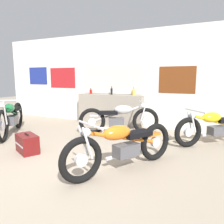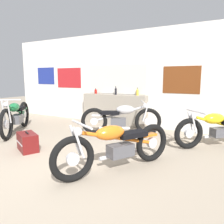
{
  "view_description": "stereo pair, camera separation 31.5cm",
  "coord_description": "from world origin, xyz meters",
  "px_view_note": "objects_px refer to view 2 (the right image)",
  "views": [
    {
      "loc": [
        2.3,
        -2.43,
        1.45
      ],
      "look_at": [
        0.21,
        1.81,
        0.7
      ],
      "focal_mm": 35.0,
      "sensor_mm": 36.0,
      "label": 1
    },
    {
      "loc": [
        2.58,
        -2.28,
        1.45
      ],
      "look_at": [
        0.21,
        1.81,
        0.7
      ],
      "focal_mm": 35.0,
      "sensor_mm": 36.0,
      "label": 2
    }
  ],
  "objects_px": {
    "bottle_center": "(137,92)",
    "motorcycle_orange": "(117,145)",
    "hard_case_darkred": "(27,142)",
    "motorcycle_silver": "(121,119)",
    "bottle_leftmost": "(96,91)",
    "bottle_left_center": "(116,91)",
    "motorcycle_green": "(16,116)",
    "motorcycle_yellow": "(218,129)"
  },
  "relations": [
    {
      "from": "bottle_center",
      "to": "motorcycle_orange",
      "type": "bearing_deg",
      "value": -72.25
    },
    {
      "from": "motorcycle_yellow",
      "to": "motorcycle_silver",
      "type": "relative_size",
      "value": 0.83
    },
    {
      "from": "bottle_center",
      "to": "hard_case_darkred",
      "type": "relative_size",
      "value": 0.36
    },
    {
      "from": "bottle_center",
      "to": "hard_case_darkred",
      "type": "height_order",
      "value": "bottle_center"
    },
    {
      "from": "motorcycle_green",
      "to": "motorcycle_orange",
      "type": "xyz_separation_m",
      "value": [
        3.45,
        -0.77,
        -0.04
      ]
    },
    {
      "from": "motorcycle_orange",
      "to": "bottle_left_center",
      "type": "bearing_deg",
      "value": 119.33
    },
    {
      "from": "bottle_leftmost",
      "to": "motorcycle_yellow",
      "type": "bearing_deg",
      "value": -12.81
    },
    {
      "from": "motorcycle_orange",
      "to": "motorcycle_silver",
      "type": "bearing_deg",
      "value": 115.98
    },
    {
      "from": "motorcycle_orange",
      "to": "bottle_leftmost",
      "type": "bearing_deg",
      "value": 129.04
    },
    {
      "from": "bottle_center",
      "to": "motorcycle_yellow",
      "type": "xyz_separation_m",
      "value": [
        2.22,
        -0.86,
        -0.65
      ]
    },
    {
      "from": "bottle_left_center",
      "to": "motorcycle_orange",
      "type": "xyz_separation_m",
      "value": [
        1.64,
        -2.92,
        -0.65
      ]
    },
    {
      "from": "hard_case_darkred",
      "to": "motorcycle_green",
      "type": "bearing_deg",
      "value": 150.13
    },
    {
      "from": "bottle_leftmost",
      "to": "bottle_center",
      "type": "bearing_deg",
      "value": 0.91
    },
    {
      "from": "bottle_center",
      "to": "motorcycle_orange",
      "type": "relative_size",
      "value": 0.12
    },
    {
      "from": "bottle_leftmost",
      "to": "motorcycle_green",
      "type": "relative_size",
      "value": 0.1
    },
    {
      "from": "bottle_left_center",
      "to": "motorcycle_orange",
      "type": "bearing_deg",
      "value": -60.67
    },
    {
      "from": "bottle_center",
      "to": "motorcycle_silver",
      "type": "relative_size",
      "value": 0.12
    },
    {
      "from": "motorcycle_green",
      "to": "hard_case_darkred",
      "type": "distance_m",
      "value": 1.7
    },
    {
      "from": "bottle_leftmost",
      "to": "bottle_left_center",
      "type": "distance_m",
      "value": 0.76
    },
    {
      "from": "bottle_left_center",
      "to": "motorcycle_green",
      "type": "relative_size",
      "value": 0.14
    },
    {
      "from": "bottle_left_center",
      "to": "motorcycle_silver",
      "type": "distance_m",
      "value": 1.31
    },
    {
      "from": "bottle_center",
      "to": "motorcycle_orange",
      "type": "xyz_separation_m",
      "value": [
        0.96,
        -2.98,
        -0.63
      ]
    },
    {
      "from": "bottle_left_center",
      "to": "motorcycle_green",
      "type": "xyz_separation_m",
      "value": [
        -1.82,
        -2.15,
        -0.6
      ]
    },
    {
      "from": "motorcycle_yellow",
      "to": "motorcycle_orange",
      "type": "bearing_deg",
      "value": -120.67
    },
    {
      "from": "bottle_leftmost",
      "to": "hard_case_darkred",
      "type": "height_order",
      "value": "bottle_leftmost"
    },
    {
      "from": "motorcycle_silver",
      "to": "motorcycle_orange",
      "type": "distance_m",
      "value": 2.21
    },
    {
      "from": "motorcycle_yellow",
      "to": "hard_case_darkred",
      "type": "bearing_deg",
      "value": -145.99
    },
    {
      "from": "motorcycle_orange",
      "to": "bottle_center",
      "type": "bearing_deg",
      "value": 107.75
    },
    {
      "from": "motorcycle_green",
      "to": "motorcycle_silver",
      "type": "xyz_separation_m",
      "value": [
        2.48,
        1.22,
        -0.03
      ]
    },
    {
      "from": "motorcycle_green",
      "to": "bottle_center",
      "type": "bearing_deg",
      "value": 41.56
    },
    {
      "from": "motorcycle_yellow",
      "to": "bottle_center",
      "type": "bearing_deg",
      "value": 158.89
    },
    {
      "from": "bottle_leftmost",
      "to": "motorcycle_green",
      "type": "bearing_deg",
      "value": -115.66
    },
    {
      "from": "bottle_leftmost",
      "to": "motorcycle_green",
      "type": "height_order",
      "value": "bottle_leftmost"
    },
    {
      "from": "motorcycle_yellow",
      "to": "motorcycle_green",
      "type": "height_order",
      "value": "motorcycle_green"
    },
    {
      "from": "bottle_left_center",
      "to": "hard_case_darkred",
      "type": "distance_m",
      "value": 3.13
    },
    {
      "from": "bottle_center",
      "to": "motorcycle_silver",
      "type": "bearing_deg",
      "value": -90.84
    },
    {
      "from": "motorcycle_yellow",
      "to": "motorcycle_silver",
      "type": "bearing_deg",
      "value": -176.47
    },
    {
      "from": "bottle_leftmost",
      "to": "motorcycle_silver",
      "type": "height_order",
      "value": "bottle_leftmost"
    },
    {
      "from": "motorcycle_silver",
      "to": "hard_case_darkred",
      "type": "relative_size",
      "value": 2.98
    },
    {
      "from": "motorcycle_green",
      "to": "hard_case_darkred",
      "type": "height_order",
      "value": "motorcycle_green"
    },
    {
      "from": "bottle_left_center",
      "to": "bottle_leftmost",
      "type": "bearing_deg",
      "value": 176.7
    },
    {
      "from": "bottle_center",
      "to": "motorcycle_silver",
      "type": "xyz_separation_m",
      "value": [
        -0.01,
        -0.99,
        -0.62
      ]
    }
  ]
}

